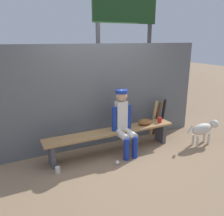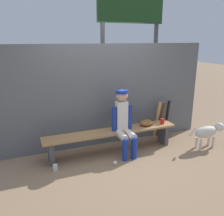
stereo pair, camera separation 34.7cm
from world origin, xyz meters
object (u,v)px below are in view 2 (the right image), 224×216
object	(u,v)px
cup_on_bench	(162,121)
baseball	(115,163)
dugout_bench	(112,135)
bat_wood_dark	(161,120)
dog	(208,132)
bat_wood_tan	(157,120)
bat_aluminum_black	(167,118)
scoreboard	(133,22)
player_seated	(124,121)
baseball_glove	(146,123)
cup_on_ground	(55,168)

from	to	relation	value
cup_on_bench	baseball	bearing A→B (deg)	-160.33
dugout_bench	bat_wood_dark	size ratio (longest dim) A/B	3.21
baseball	dog	distance (m)	2.04
bat_wood_tan	bat_aluminum_black	size ratio (longest dim) A/B	1.00
bat_aluminum_black	scoreboard	distance (m)	2.31
dugout_bench	bat_wood_tan	world-z (taller)	bat_wood_tan
dugout_bench	player_seated	size ratio (longest dim) A/B	2.13
dog	bat_aluminum_black	bearing A→B (deg)	119.19
bat_wood_dark	baseball_glove	bearing A→B (deg)	-149.20
baseball_glove	dog	distance (m)	1.27
dugout_bench	cup_on_ground	size ratio (longest dim) A/B	23.88
bat_aluminum_black	cup_on_ground	world-z (taller)	bat_aluminum_black
bat_wood_dark	cup_on_bench	world-z (taller)	bat_wood_dark
bat_wood_tan	player_seated	bearing A→B (deg)	-157.73
bat_wood_tan	baseball_glove	bearing A→B (deg)	-145.85
bat_wood_tan	cup_on_ground	world-z (taller)	bat_wood_tan
player_seated	dog	bearing A→B (deg)	-13.03
baseball	cup_on_ground	size ratio (longest dim) A/B	0.67
bat_wood_dark	cup_on_ground	xyz separation A→B (m)	(-2.44, -0.61, -0.35)
bat_wood_tan	bat_aluminum_black	world-z (taller)	bat_aluminum_black
baseball_glove	bat_aluminum_black	bearing A→B (deg)	23.64
bat_wood_tan	scoreboard	world-z (taller)	scoreboard
bat_wood_tan	baseball	world-z (taller)	bat_wood_tan
bat_wood_tan	baseball	bearing A→B (deg)	-149.65
baseball_glove	baseball	xyz separation A→B (m)	(-0.87, -0.47, -0.48)
bat_wood_dark	bat_aluminum_black	xyz separation A→B (m)	(0.14, -0.03, 0.02)
baseball	scoreboard	size ratio (longest dim) A/B	0.02
bat_wood_dark	cup_on_ground	world-z (taller)	bat_wood_dark
baseball_glove	bat_aluminum_black	xyz separation A→B (m)	(0.70, 0.31, -0.09)
bat_aluminum_black	dugout_bench	bearing A→B (deg)	-168.00
bat_wood_dark	cup_on_bench	distance (m)	0.42
cup_on_ground	baseball_glove	bearing A→B (deg)	8.38
bat_wood_tan	cup_on_bench	world-z (taller)	bat_wood_tan
dugout_bench	dog	xyz separation A→B (m)	(1.89, -0.50, -0.02)
bat_aluminum_black	dog	world-z (taller)	bat_aluminum_black
dugout_bench	scoreboard	world-z (taller)	scoreboard
bat_aluminum_black	baseball	world-z (taller)	bat_aluminum_black
baseball	dog	xyz separation A→B (m)	(2.02, -0.03, 0.30)
player_seated	bat_wood_dark	bearing A→B (deg)	21.66
cup_on_ground	cup_on_bench	world-z (taller)	cup_on_bench
bat_wood_tan	scoreboard	distance (m)	2.28
bat_wood_tan	cup_on_ground	bearing A→B (deg)	-166.10
cup_on_bench	scoreboard	xyz separation A→B (m)	(-0.10, 1.25, 1.99)
player_seated	dog	xyz separation A→B (m)	(1.70, -0.39, -0.33)
baseball_glove	cup_on_bench	size ratio (longest dim) A/B	2.55
dugout_bench	cup_on_ground	bearing A→B (deg)	-166.31
baseball_glove	bat_wood_tan	world-z (taller)	bat_wood_tan
dugout_bench	bat_wood_dark	world-z (taller)	bat_wood_dark
bat_aluminum_black	dog	bearing A→B (deg)	-60.81
baseball_glove	scoreboard	distance (m)	2.35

